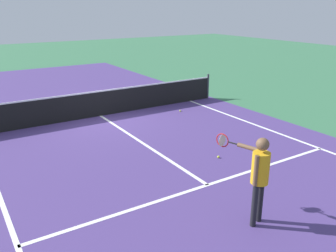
{
  "coord_description": "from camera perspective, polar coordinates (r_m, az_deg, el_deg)",
  "views": [
    {
      "loc": [
        -4.66,
        -12.06,
        3.89
      ],
      "look_at": [
        -0.08,
        -4.84,
        1.0
      ],
      "focal_mm": 38.03,
      "sensor_mm": 36.0,
      "label": 1
    }
  ],
  "objects": [
    {
      "name": "tennis_ball_near_net",
      "position": [
        13.8,
        1.97,
        2.44
      ],
      "size": [
        0.07,
        0.07,
        0.07
      ],
      "primitive_type": "sphere",
      "color": "#CCE033",
      "rests_on": "ground_plane"
    },
    {
      "name": "tennis_ball_mid_court",
      "position": [
        9.71,
        8.09,
        -4.92
      ],
      "size": [
        0.07,
        0.07,
        0.07
      ],
      "primitive_type": "sphere",
      "color": "#CCE033",
      "rests_on": "ground_plane"
    },
    {
      "name": "line_sideline_right",
      "position": [
        11.38,
        21.34,
        -2.64
      ],
      "size": [
        0.1,
        11.89,
        0.01
      ],
      "primitive_type": "cube",
      "color": "white",
      "rests_on": "ground_plane"
    },
    {
      "name": "ground_plane",
      "position": [
        13.5,
        -10.75,
        1.61
      ],
      "size": [
        60.0,
        60.0,
        0.0
      ],
      "primitive_type": "plane",
      "color": "#38724C"
    },
    {
      "name": "net",
      "position": [
        13.37,
        -10.88,
        3.63
      ],
      "size": [
        10.21,
        0.09,
        1.07
      ],
      "color": "#33383D",
      "rests_on": "ground_plane"
    },
    {
      "name": "court_surface_inbounds",
      "position": [
        13.5,
        -10.75,
        1.61
      ],
      "size": [
        10.62,
        24.4,
        0.0
      ],
      "primitive_type": "cube",
      "color": "#4C387A",
      "rests_on": "ground_plane"
    },
    {
      "name": "line_sideline_left",
      "position": [
        7.27,
        -23.64,
        -15.42
      ],
      "size": [
        0.1,
        11.89,
        0.01
      ],
      "primitive_type": "cube",
      "color": "white",
      "rests_on": "ground_plane"
    },
    {
      "name": "player_near",
      "position": [
        6.65,
        14.34,
        -7.01
      ],
      "size": [
        0.42,
        1.24,
        1.72
      ],
      "color": "black",
      "rests_on": "ground_plane"
    },
    {
      "name": "line_center_service",
      "position": [
        10.74,
        -4.31,
        -2.58
      ],
      "size": [
        0.1,
        6.4,
        0.01
      ],
      "primitive_type": "cube",
      "color": "white",
      "rests_on": "ground_plane"
    },
    {
      "name": "line_service_near",
      "position": [
        8.3,
        6.35,
        -9.37
      ],
      "size": [
        8.22,
        0.1,
        0.01
      ],
      "primitive_type": "cube",
      "color": "white",
      "rests_on": "ground_plane"
    }
  ]
}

